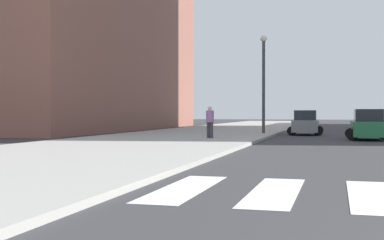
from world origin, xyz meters
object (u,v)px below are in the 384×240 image
at_px(pedestrian_walking_west, 210,120).
at_px(car_green_nearest, 368,126).
at_px(street_lamp, 264,75).
at_px(car_gray_second, 306,123).

bearing_deg(pedestrian_walking_west, car_green_nearest, 34.33).
bearing_deg(pedestrian_walking_west, street_lamp, 89.95).
distance_m(car_gray_second, street_lamp, 4.45).
bearing_deg(street_lamp, pedestrian_walking_west, -104.23).
relative_size(car_green_nearest, car_gray_second, 1.03).
xyz_separation_m(car_green_nearest, car_gray_second, (-3.72, 5.81, -0.02)).
xyz_separation_m(pedestrian_walking_west, street_lamp, (1.90, 7.49, 2.96)).
xyz_separation_m(car_gray_second, pedestrian_walking_west, (-4.58, -8.85, 0.31)).
bearing_deg(street_lamp, car_gray_second, 27.02).
distance_m(car_green_nearest, street_lamp, 8.44).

